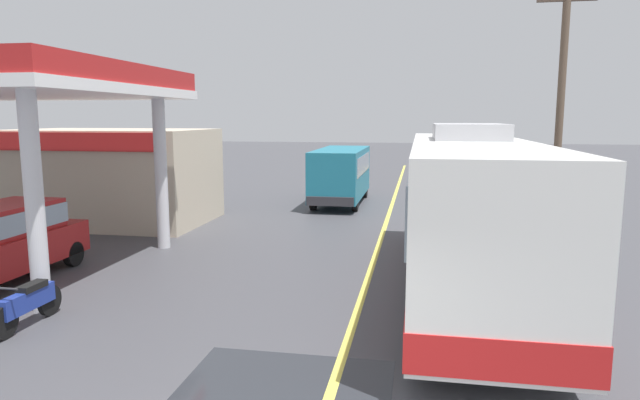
{
  "coord_description": "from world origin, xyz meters",
  "views": [
    {
      "loc": [
        1.14,
        -4.58,
        3.83
      ],
      "look_at": [
        -1.5,
        10.0,
        1.6
      ],
      "focal_mm": 30.86,
      "sensor_mm": 36.0,
      "label": 1
    }
  ],
  "objects": [
    {
      "name": "car_at_pump",
      "position": [
        -8.41,
        6.56,
        1.01
      ],
      "size": [
        1.7,
        4.2,
        1.82
      ],
      "color": "maroon",
      "rests_on": "ground"
    },
    {
      "name": "lane_divider_stripe",
      "position": [
        0.0,
        15.0,
        0.0
      ],
      "size": [
        0.16,
        50.0,
        0.01
      ],
      "primitive_type": "cube",
      "color": "#D8CC4C",
      "rests_on": "ground"
    },
    {
      "name": "coach_bus_main",
      "position": [
        2.26,
        7.81,
        1.72
      ],
      "size": [
        2.6,
        11.04,
        3.69
      ],
      "color": "white",
      "rests_on": "ground"
    },
    {
      "name": "motorcycle_parked_forecourt",
      "position": [
        -5.89,
        4.03,
        0.44
      ],
      "size": [
        0.55,
        1.8,
        0.92
      ],
      "color": "black",
      "rests_on": "ground"
    },
    {
      "name": "ground",
      "position": [
        0.0,
        20.0,
        0.0
      ],
      "size": [
        120.0,
        120.0,
        0.0
      ],
      "primitive_type": "plane",
      "color": "#424247"
    },
    {
      "name": "utility_pole_roadside",
      "position": [
        5.56,
        14.41,
        4.22
      ],
      "size": [
        1.8,
        0.24,
        8.08
      ],
      "color": "brown",
      "rests_on": "ground"
    },
    {
      "name": "gas_station_roadside",
      "position": [
        -9.97,
        11.79,
        2.63
      ],
      "size": [
        9.1,
        11.95,
        5.1
      ],
      "color": "#B21E1E",
      "rests_on": "ground"
    },
    {
      "name": "minibus_opposing_lane",
      "position": [
        -2.29,
        19.66,
        1.47
      ],
      "size": [
        2.04,
        6.13,
        2.44
      ],
      "color": "teal",
      "rests_on": "ground"
    }
  ]
}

